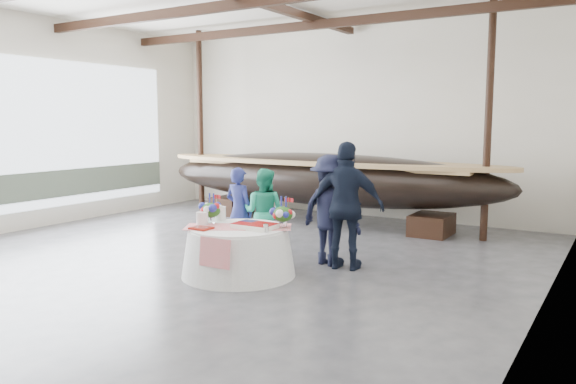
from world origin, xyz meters
The scene contains 12 objects.
floor centered at (0.00, 0.00, 0.00)m, with size 10.00×12.00×0.01m, color #3D3D42.
wall_back centered at (0.00, 6.00, 2.25)m, with size 10.00×0.02×4.50m, color silver.
wall_right centered at (5.00, 0.00, 2.25)m, with size 0.02×12.00×4.50m, color silver.
pavilion_structure centered at (0.00, 0.78, 4.00)m, with size 9.80×11.76×4.50m.
open_bay centered at (-4.95, 1.00, 1.83)m, with size 0.03×7.00×3.20m.
longboat_display centered at (-0.03, 4.52, 1.00)m, with size 8.40×1.68×1.57m.
banquet_table centered at (0.96, 0.10, 0.36)m, with size 1.69×1.69×0.73m.
tabletop_items centered at (0.93, 0.23, 0.88)m, with size 1.62×1.27×0.40m.
guest_woman_blue centered at (0.11, 1.26, 0.75)m, with size 0.54×0.36×1.49m, color navy.
guest_woman_teal centered at (0.57, 1.34, 0.74)m, with size 0.72×0.56×1.49m, color #1E9E77.
guest_man_left centered at (1.83, 1.38, 0.88)m, with size 1.14×0.65×1.76m, color black.
guest_man_right centered at (2.17, 1.26, 0.99)m, with size 1.16×0.48×1.97m, color black.
Camera 1 is at (5.84, -6.45, 2.28)m, focal length 35.00 mm.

